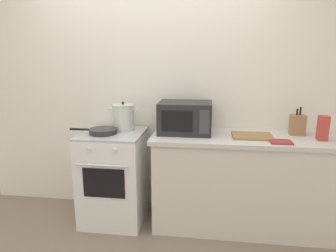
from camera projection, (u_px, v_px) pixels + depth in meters
The scene contains 11 objects.
back_wall at pixel (182, 95), 3.07m from camera, with size 4.40×0.10×2.50m, color silver.
lower_cabinet_right at pixel (240, 184), 2.84m from camera, with size 1.64×0.56×0.88m, color beige.
countertop_right at pixel (243, 138), 2.73m from camera, with size 1.70×0.60×0.04m, color beige.
stove at pixel (114, 176), 2.97m from camera, with size 0.60×0.64×0.92m.
stock_pot at pixel (123, 117), 2.93m from camera, with size 0.30×0.22×0.29m.
frying_pan at pixel (103, 131), 2.82m from camera, with size 0.47×0.27×0.05m.
microwave at pixel (185, 118), 2.82m from camera, with size 0.50×0.37×0.30m.
cutting_board at pixel (252, 136), 2.70m from camera, with size 0.36×0.26×0.02m, color #997047.
knife_block at pixel (297, 125), 2.76m from camera, with size 0.13×0.10×0.27m.
pasta_box at pixel (323, 128), 2.57m from camera, with size 0.08×0.08×0.22m, color #B73D33.
oven_mitt at pixel (281, 142), 2.52m from camera, with size 0.18×0.14×0.02m, color #993333.
Camera 1 is at (0.55, -2.08, 1.63)m, focal length 31.48 mm.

